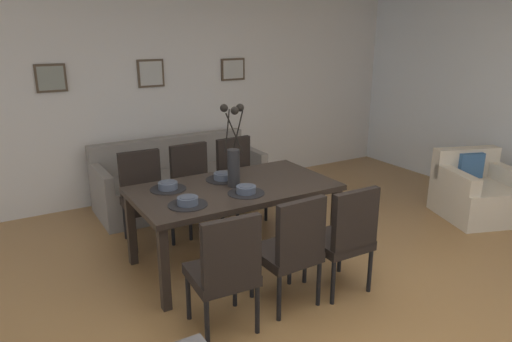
{
  "coord_description": "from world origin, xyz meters",
  "views": [
    {
      "loc": [
        -1.99,
        -2.47,
        2.1
      ],
      "look_at": [
        0.09,
        1.03,
        0.85
      ],
      "focal_mm": 32.73,
      "sensor_mm": 36.0,
      "label": 1
    }
  ],
  "objects": [
    {
      "name": "placemat_far_right",
      "position": [
        -0.12,
        1.27,
        0.74
      ],
      "size": [
        0.32,
        0.32,
        0.01
      ],
      "primitive_type": "cylinder",
      "color": "black",
      "rests_on": "dining_table"
    },
    {
      "name": "back_wall_panel",
      "position": [
        0.0,
        3.25,
        1.3
      ],
      "size": [
        9.0,
        0.1,
        2.6
      ],
      "primitive_type": "cube",
      "color": "silver",
      "rests_on": "ground"
    },
    {
      "name": "armchair",
      "position": [
        2.8,
        0.59,
        0.29
      ],
      "size": [
        1.02,
        1.02,
        0.75
      ],
      "color": "beige",
      "rests_on": "ground"
    },
    {
      "name": "framed_picture_left",
      "position": [
        -1.26,
        3.18,
        1.58
      ],
      "size": [
        0.33,
        0.03,
        0.31
      ],
      "color": "#473828"
    },
    {
      "name": "framed_picture_right",
      "position": [
        1.01,
        3.18,
        1.58
      ],
      "size": [
        0.35,
        0.03,
        0.29
      ],
      "color": "#473828"
    },
    {
      "name": "bowl_far_right",
      "position": [
        -0.12,
        1.27,
        0.78
      ],
      "size": [
        0.17,
        0.17,
        0.07
      ],
      "color": "#475166",
      "rests_on": "dining_table"
    },
    {
      "name": "ground_plane",
      "position": [
        0.0,
        0.0,
        0.0
      ],
      "size": [
        9.0,
        9.0,
        0.0
      ],
      "primitive_type": "plane",
      "color": "olive"
    },
    {
      "name": "dining_chair_mid_right",
      "position": [
        0.43,
        1.97,
        0.51
      ],
      "size": [
        0.47,
        0.47,
        0.92
      ],
      "color": "black",
      "rests_on": "ground"
    },
    {
      "name": "framed_picture_center",
      "position": [
        -0.12,
        3.18,
        1.58
      ],
      "size": [
        0.33,
        0.03,
        0.34
      ],
      "color": "#473828"
    },
    {
      "name": "dining_chair_near_right",
      "position": [
        -0.69,
        1.93,
        0.51
      ],
      "size": [
        0.45,
        0.45,
        0.92
      ],
      "color": "black",
      "rests_on": "ground"
    },
    {
      "name": "dining_table",
      "position": [
        -0.12,
        1.05,
        0.67
      ],
      "size": [
        1.8,
        0.99,
        0.74
      ],
      "color": "black",
      "rests_on": "ground"
    },
    {
      "name": "dining_chair_mid_left",
      "position": [
        0.39,
        0.12,
        0.51
      ],
      "size": [
        0.45,
        0.45,
        0.92
      ],
      "color": "black",
      "rests_on": "ground"
    },
    {
      "name": "dining_chair_far_right",
      "position": [
        -0.13,
        1.95,
        0.51
      ],
      "size": [
        0.46,
        0.46,
        0.92
      ],
      "color": "black",
      "rests_on": "ground"
    },
    {
      "name": "centerpiece_vase",
      "position": [
        -0.12,
        1.05,
        1.02
      ],
      "size": [
        0.21,
        0.23,
        0.73
      ],
      "color": "#232326",
      "rests_on": "dining_table"
    },
    {
      "name": "sofa",
      "position": [
        -0.01,
        2.7,
        0.28
      ],
      "size": [
        1.99,
        0.84,
        0.8
      ],
      "color": "gray",
      "rests_on": "ground"
    },
    {
      "name": "dining_chair_far_left",
      "position": [
        -0.11,
        0.16,
        0.51
      ],
      "size": [
        0.45,
        0.45,
        0.92
      ],
      "color": "black",
      "rests_on": "ground"
    },
    {
      "name": "placemat_far_left",
      "position": [
        -0.12,
        0.83,
        0.74
      ],
      "size": [
        0.32,
        0.32,
        0.01
      ],
      "primitive_type": "cylinder",
      "color": "black",
      "rests_on": "dining_table"
    },
    {
      "name": "placemat_near_left",
      "position": [
        -0.66,
        0.83,
        0.74
      ],
      "size": [
        0.32,
        0.32,
        0.01
      ],
      "primitive_type": "cylinder",
      "color": "black",
      "rests_on": "dining_table"
    },
    {
      "name": "bowl_near_right",
      "position": [
        -0.66,
        1.27,
        0.78
      ],
      "size": [
        0.17,
        0.17,
        0.07
      ],
      "color": "#475166",
      "rests_on": "dining_table"
    },
    {
      "name": "placemat_near_right",
      "position": [
        -0.66,
        1.27,
        0.74
      ],
      "size": [
        0.32,
        0.32,
        0.01
      ],
      "primitive_type": "cylinder",
      "color": "black",
      "rests_on": "dining_table"
    },
    {
      "name": "bowl_near_left",
      "position": [
        -0.66,
        0.83,
        0.78
      ],
      "size": [
        0.17,
        0.17,
        0.07
      ],
      "color": "#475166",
      "rests_on": "dining_table"
    },
    {
      "name": "bowl_far_left",
      "position": [
        -0.12,
        0.83,
        0.78
      ],
      "size": [
        0.17,
        0.17,
        0.07
      ],
      "color": "#475166",
      "rests_on": "dining_table"
    },
    {
      "name": "dining_chair_near_left",
      "position": [
        -0.69,
        0.13,
        0.51
      ],
      "size": [
        0.47,
        0.47,
        0.92
      ],
      "color": "black",
      "rests_on": "ground"
    }
  ]
}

